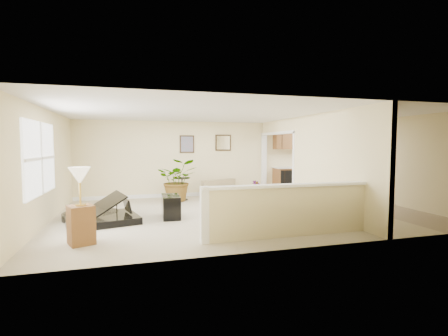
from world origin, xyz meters
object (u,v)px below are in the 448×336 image
object	(u,v)px
piano_bench	(171,207)
accent_table	(182,186)
piano	(100,196)
loveseat	(224,189)
lamp_stand	(81,212)
small_plant	(256,190)
palm_plant	(178,180)

from	to	relation	value
piano_bench	accent_table	xyz separation A→B (m)	(0.62, 2.42, 0.19)
piano	piano_bench	xyz separation A→B (m)	(1.57, -0.05, -0.32)
accent_table	loveseat	bearing A→B (deg)	5.69
piano	lamp_stand	bearing A→B (deg)	-109.28
loveseat	small_plant	distance (m)	1.07
loveseat	accent_table	bearing A→B (deg)	162.63
accent_table	small_plant	world-z (taller)	accent_table
small_plant	lamp_stand	distance (m)	6.27
loveseat	palm_plant	world-z (taller)	palm_plant
piano_bench	small_plant	size ratio (longest dim) A/B	1.47
piano_bench	palm_plant	world-z (taller)	palm_plant
small_plant	palm_plant	bearing A→B (deg)	-177.42
palm_plant	small_plant	distance (m)	2.63
accent_table	small_plant	size ratio (longest dim) A/B	1.30
piano_bench	palm_plant	distance (m)	2.33
loveseat	piano	bearing A→B (deg)	-168.12
accent_table	palm_plant	xyz separation A→B (m)	(-0.15, -0.16, 0.19)
small_plant	loveseat	bearing A→B (deg)	170.08
piano	lamp_stand	xyz separation A→B (m)	(-0.16, -1.71, -0.02)
small_plant	lamp_stand	size ratio (longest dim) A/B	0.40
loveseat	small_plant	size ratio (longest dim) A/B	2.93
piano	palm_plant	world-z (taller)	piano
accent_table	palm_plant	world-z (taller)	palm_plant
piano_bench	loveseat	size ratio (longest dim) A/B	0.50
loveseat	accent_table	distance (m)	1.41
piano	accent_table	xyz separation A→B (m)	(2.19, 2.36, -0.13)
loveseat	lamp_stand	world-z (taller)	lamp_stand
loveseat	palm_plant	bearing A→B (deg)	168.02
piano_bench	accent_table	world-z (taller)	accent_table
accent_table	palm_plant	size ratio (longest dim) A/B	0.53
loveseat	small_plant	world-z (taller)	loveseat
accent_table	piano	bearing A→B (deg)	-132.78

